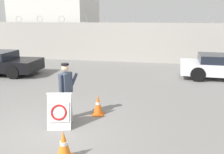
{
  "coord_description": "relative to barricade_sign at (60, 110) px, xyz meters",
  "views": [
    {
      "loc": [
        2.92,
        -5.94,
        3.12
      ],
      "look_at": [
        1.18,
        2.67,
        0.96
      ],
      "focal_mm": 40.0,
      "sensor_mm": 36.0,
      "label": 1
    }
  ],
  "objects": [
    {
      "name": "security_guard",
      "position": [
        -0.02,
        0.6,
        0.47
      ],
      "size": [
        0.47,
        0.62,
        1.75
      ],
      "rotation": [
        0.0,
        0.0,
        1.38
      ],
      "color": "#514C42",
      "rests_on": "ground_plane"
    },
    {
      "name": "barricade_sign",
      "position": [
        0.0,
        0.0,
        0.0
      ],
      "size": [
        0.8,
        0.81,
        1.01
      ],
      "rotation": [
        0.0,
        0.0,
        0.24
      ],
      "color": "white",
      "rests_on": "ground_plane"
    },
    {
      "name": "ground_plane",
      "position": [
        -0.14,
        -0.3,
        -0.5
      ],
      "size": [
        90.0,
        90.0,
        0.0
      ],
      "primitive_type": "plane",
      "color": "gray"
    },
    {
      "name": "traffic_cone_near",
      "position": [
        0.75,
        -1.56,
        -0.17
      ],
      "size": [
        0.41,
        0.41,
        0.67
      ],
      "color": "orange",
      "rests_on": "ground_plane"
    },
    {
      "name": "perimeter_wall",
      "position": [
        -0.14,
        10.85,
        0.84
      ],
      "size": [
        36.0,
        0.3,
        3.13
      ],
      "color": "#ADA8A0",
      "rests_on": "ground_plane"
    },
    {
      "name": "parked_car_far_side",
      "position": [
        5.84,
        6.96,
        0.13
      ],
      "size": [
        4.32,
        2.07,
        1.23
      ],
      "rotation": [
        0.0,
        0.0,
        -0.03
      ],
      "color": "black",
      "rests_on": "ground_plane"
    },
    {
      "name": "traffic_cone_mid",
      "position": [
        0.84,
        1.1,
        -0.17
      ],
      "size": [
        0.36,
        0.36,
        0.67
      ],
      "color": "orange",
      "rests_on": "ground_plane"
    },
    {
      "name": "building_block",
      "position": [
        -6.44,
        14.98,
        2.81
      ],
      "size": [
        6.17,
        5.9,
        6.61
      ],
      "color": "silver",
      "rests_on": "ground_plane"
    }
  ]
}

